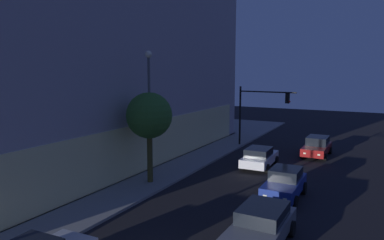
# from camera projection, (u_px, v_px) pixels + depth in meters

# --- Properties ---
(modern_building) EXTENTS (34.82, 26.50, 19.74)m
(modern_building) POSITION_uv_depth(u_px,v_px,m) (18.00, 39.00, 30.03)
(modern_building) COLOR #4C4C51
(modern_building) RESTS_ON ground
(traffic_light_far_corner) EXTENTS (0.58, 5.38, 5.54)m
(traffic_light_far_corner) POSITION_uv_depth(u_px,v_px,m) (258.00, 106.00, 32.69)
(traffic_light_far_corner) COLOR black
(traffic_light_far_corner) RESTS_ON sidewalk_corner
(street_lamp_sidewalk) EXTENTS (0.44, 0.44, 8.20)m
(street_lamp_sidewalk) POSITION_uv_depth(u_px,v_px,m) (149.00, 101.00, 21.94)
(street_lamp_sidewalk) COLOR #555555
(street_lamp_sidewalk) RESTS_ON sidewalk_corner
(sidewalk_tree) EXTENTS (2.87, 2.87, 5.68)m
(sidewalk_tree) POSITION_uv_depth(u_px,v_px,m) (149.00, 116.00, 21.98)
(sidewalk_tree) COLOR #49441E
(sidewalk_tree) RESTS_ON sidewalk_corner
(car_grey) EXTENTS (4.67, 2.19, 1.56)m
(car_grey) POSITION_uv_depth(u_px,v_px,m) (261.00, 225.00, 14.60)
(car_grey) COLOR slate
(car_grey) RESTS_ON ground
(car_blue) EXTENTS (4.11, 1.99, 1.66)m
(car_blue) POSITION_uv_depth(u_px,v_px,m) (285.00, 183.00, 19.97)
(car_blue) COLOR navy
(car_blue) RESTS_ON ground
(car_white) EXTENTS (4.38, 2.16, 1.50)m
(car_white) POSITION_uv_depth(u_px,v_px,m) (259.00, 157.00, 26.38)
(car_white) COLOR silver
(car_white) RESTS_ON ground
(car_red) EXTENTS (4.53, 2.11, 1.61)m
(car_red) POSITION_uv_depth(u_px,v_px,m) (317.00, 146.00, 30.01)
(car_red) COLOR maroon
(car_red) RESTS_ON ground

